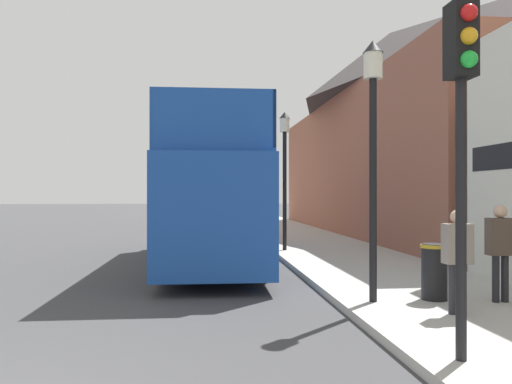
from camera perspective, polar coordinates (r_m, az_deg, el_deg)
ground_plane at (r=25.20m, az=-12.79°, el=-4.73°), size 144.00×144.00×0.00m
sidewalk at (r=22.49m, az=4.84°, el=-5.11°), size 3.95×108.00×0.14m
brick_terrace_rear at (r=25.69m, az=15.07°, el=6.49°), size 6.00×23.12×9.96m
tour_bus at (r=14.45m, az=-4.96°, el=-0.85°), size 2.74×9.64×4.11m
parked_car_ahead_of_bus at (r=21.52m, az=-2.99°, el=-3.70°), size 1.90×4.39×1.44m
pedestrian_second at (r=8.40m, az=22.02°, el=-6.30°), size 0.42×0.23×1.62m
pedestrian_third at (r=9.61m, az=26.14°, el=-5.32°), size 0.44×0.24×1.67m
traffic_signal at (r=6.13m, az=22.48°, el=9.83°), size 0.28×0.42×4.02m
lamp_post_nearest at (r=8.96m, az=13.23°, el=7.96°), size 0.35×0.35×4.53m
lamp_post_second at (r=16.54m, az=3.29°, el=4.31°), size 0.35×0.35×4.57m
litter_bin at (r=9.44m, az=19.71°, el=-8.40°), size 0.48×0.48×0.98m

